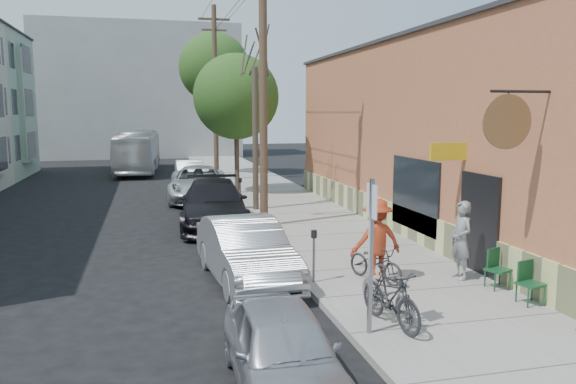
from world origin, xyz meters
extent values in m
plane|color=black|center=(0.00, 0.00, 0.00)|extent=(120.00, 120.00, 0.00)
cube|color=gray|center=(4.25, 11.00, 0.07)|extent=(4.50, 58.00, 0.15)
cube|color=#A8603E|center=(9.00, 5.00, 3.25)|extent=(5.00, 20.00, 6.50)
cube|color=#2B2B2D|center=(9.00, 5.00, 6.55)|extent=(5.20, 20.20, 0.12)
cube|color=#CFD082|center=(6.48, 5.00, 0.55)|extent=(0.10, 20.00, 1.10)
cube|color=black|center=(6.47, -1.00, 1.30)|extent=(0.10, 1.60, 2.60)
cube|color=black|center=(6.47, 2.50, 1.60)|extent=(0.08, 3.00, 2.20)
cylinder|color=brown|center=(5.55, -3.20, 3.90)|extent=(1.10, 0.06, 1.10)
cube|color=gold|center=(6.00, -0.20, 3.10)|extent=(1.00, 0.08, 0.45)
cube|color=#8DA188|center=(-9.25, 26.00, 4.50)|extent=(1.10, 3.20, 7.00)
cube|color=gray|center=(-2.00, 42.00, 6.00)|extent=(18.00, 8.00, 12.00)
cube|color=slate|center=(2.35, -4.05, 1.55)|extent=(0.07, 0.07, 2.80)
cube|color=silver|center=(2.35, -4.05, 2.55)|extent=(0.02, 0.45, 0.60)
cylinder|color=slate|center=(2.25, -0.87, 0.70)|extent=(0.06, 0.06, 1.10)
cylinder|color=black|center=(2.25, -0.87, 1.30)|extent=(0.14, 0.14, 0.18)
cylinder|color=slate|center=(2.25, 9.88, 0.70)|extent=(0.06, 0.06, 1.10)
cylinder|color=black|center=(2.25, 9.88, 1.30)|extent=(0.14, 0.14, 0.18)
cylinder|color=#503A28|center=(2.45, 5.93, 5.15)|extent=(0.28, 0.28, 10.00)
cylinder|color=#503A28|center=(2.45, 19.95, 5.15)|extent=(0.28, 0.28, 10.00)
cube|color=#503A28|center=(2.45, 19.95, 9.35)|extent=(1.80, 0.12, 0.12)
cube|color=#503A28|center=(2.45, 19.95, 8.75)|extent=(1.40, 0.10, 0.10)
cylinder|color=#44392C|center=(2.80, 9.33, 3.01)|extent=(0.24, 0.24, 5.73)
cylinder|color=#44392C|center=(2.80, 14.33, 2.36)|extent=(0.24, 0.24, 4.43)
sphere|color=#2C531C|center=(2.80, 14.33, 4.85)|extent=(4.15, 4.15, 4.15)
cylinder|color=#44392C|center=(2.80, 23.36, 3.33)|extent=(0.24, 0.24, 6.37)
sphere|color=#2C531C|center=(2.80, 23.36, 6.91)|extent=(4.47, 4.47, 4.47)
imported|color=gray|center=(5.72, -1.45, 1.09)|extent=(0.45, 0.69, 1.88)
imported|color=#A03217|center=(3.69, -1.13, 1.13)|extent=(1.32, 0.82, 1.96)
imported|color=black|center=(3.69, -1.13, 0.59)|extent=(1.19, 1.76, 0.88)
imported|color=black|center=(2.86, -3.82, 0.70)|extent=(0.84, 1.90, 1.10)
imported|color=slate|center=(2.98, -3.41, 0.66)|extent=(0.90, 2.00, 1.01)
imported|color=#A5A5AC|center=(0.42, -5.46, 0.64)|extent=(1.58, 3.78, 1.28)
imported|color=#ADB1B5|center=(0.80, 0.04, 0.76)|extent=(2.03, 4.77, 1.53)
imported|color=black|center=(0.80, 6.86, 0.83)|extent=(2.82, 5.89, 1.66)
imported|color=#B9BEC1|center=(0.80, 13.10, 0.80)|extent=(3.12, 5.96, 1.60)
imported|color=#B2B4BA|center=(0.80, 18.86, 0.70)|extent=(1.51, 4.25, 1.40)
imported|color=silver|center=(-2.13, 26.87, 1.43)|extent=(3.05, 10.37, 2.85)
camera|label=1|loc=(-1.39, -13.06, 4.08)|focal=35.00mm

